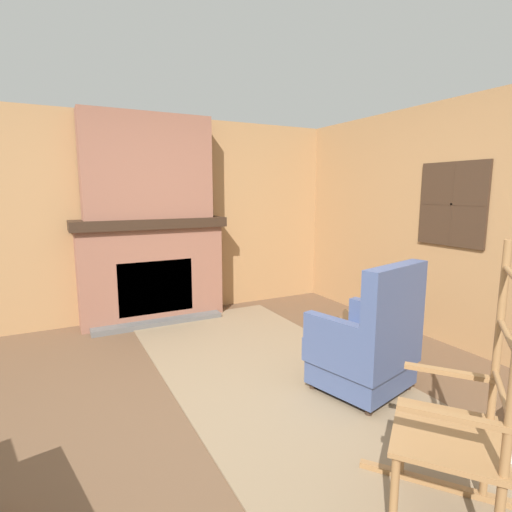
{
  "coord_description": "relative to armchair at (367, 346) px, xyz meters",
  "views": [
    {
      "loc": [
        2.37,
        -1.03,
        1.51
      ],
      "look_at": [
        -0.97,
        0.7,
        0.9
      ],
      "focal_mm": 28.0,
      "sensor_mm": 36.0,
      "label": 1
    }
  ],
  "objects": [
    {
      "name": "ground_plane",
      "position": [
        -0.24,
        -1.01,
        -0.37
      ],
      "size": [
        14.0,
        14.0,
        0.0
      ],
      "primitive_type": "plane",
      "color": "brown"
    },
    {
      "name": "wood_panel_wall_left",
      "position": [
        -2.69,
        -1.01,
        0.82
      ],
      "size": [
        0.06,
        5.44,
        2.38
      ],
      "color": "#9E7247",
      "rests_on": "ground"
    },
    {
      "name": "wood_panel_wall_back",
      "position": [
        -0.24,
        1.44,
        0.83
      ],
      "size": [
        5.44,
        0.09,
        2.38
      ],
      "color": "#9E7247",
      "rests_on": "ground"
    },
    {
      "name": "fireplace_hearth",
      "position": [
        -2.48,
        -1.01,
        0.23
      ],
      "size": [
        0.54,
        1.72,
        1.2
      ],
      "color": "brown",
      "rests_on": "ground"
    },
    {
      "name": "chimney_breast",
      "position": [
        -2.49,
        -1.01,
        1.42
      ],
      "size": [
        0.29,
        1.43,
        1.16
      ],
      "color": "brown",
      "rests_on": "fireplace_hearth"
    },
    {
      "name": "area_rug",
      "position": [
        -0.55,
        -0.47,
        -0.36
      ],
      "size": [
        3.74,
        1.68,
        0.01
      ],
      "color": "#7A664C",
      "rests_on": "ground"
    },
    {
      "name": "armchair",
      "position": [
        0.0,
        0.0,
        0.0
      ],
      "size": [
        0.76,
        0.8,
        1.01
      ],
      "rotation": [
        0.0,
        0.0,
        3.39
      ],
      "color": "#3D4C75",
      "rests_on": "ground"
    },
    {
      "name": "rocking_chair",
      "position": [
        1.11,
        -0.51,
        0.07
      ],
      "size": [
        0.92,
        0.86,
        1.3
      ],
      "rotation": [
        0.0,
        0.0,
        3.81
      ],
      "color": "olive",
      "rests_on": "ground"
    },
    {
      "name": "firewood_stack",
      "position": [
        -1.01,
        0.85,
        -0.26
      ],
      "size": [
        0.51,
        0.41,
        0.28
      ],
      "rotation": [
        0.0,
        0.0,
        -0.16
      ],
      "color": "brown",
      "rests_on": "ground"
    },
    {
      "name": "oil_lamp_vase",
      "position": [
        -2.53,
        -1.54,
        0.95
      ],
      "size": [
        0.13,
        0.13,
        0.32
      ],
      "color": "#47708E",
      "rests_on": "fireplace_hearth"
    },
    {
      "name": "storage_case",
      "position": [
        -2.53,
        -0.63,
        0.9
      ],
      "size": [
        0.15,
        0.27,
        0.12
      ],
      "color": "black",
      "rests_on": "fireplace_hearth"
    },
    {
      "name": "decorative_plate_on_mantel",
      "position": [
        -2.55,
        -1.13,
        0.96
      ],
      "size": [
        0.07,
        0.25,
        0.25
      ],
      "color": "#336093",
      "rests_on": "fireplace_hearth"
    }
  ]
}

